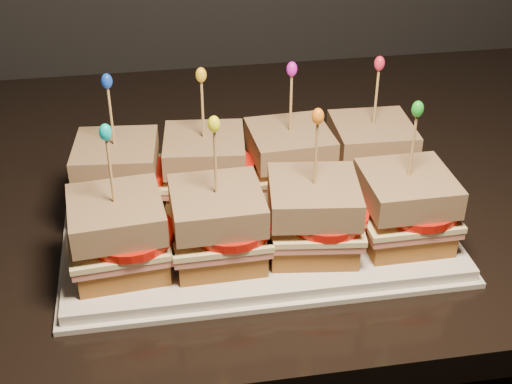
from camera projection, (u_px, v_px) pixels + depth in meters
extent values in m
cube|color=black|center=(162.00, 188.00, 0.93)|extent=(2.27, 0.73, 0.04)
cube|color=white|center=(256.00, 226.00, 0.80)|extent=(0.42, 0.26, 0.02)
cube|color=white|center=(256.00, 231.00, 0.81)|extent=(0.43, 0.27, 0.01)
cube|color=brown|center=(120.00, 195.00, 0.82)|extent=(0.10, 0.10, 0.02)
cube|color=#C76559|center=(119.00, 182.00, 0.81)|extent=(0.11, 0.10, 0.01)
cube|color=#F8E9A6|center=(118.00, 177.00, 0.81)|extent=(0.11, 0.10, 0.01)
cylinder|color=red|center=(128.00, 173.00, 0.80)|extent=(0.09, 0.09, 0.01)
cube|color=#4E290F|center=(116.00, 156.00, 0.80)|extent=(0.10, 0.10, 0.03)
cylinder|color=tan|center=(111.00, 120.00, 0.77)|extent=(0.00, 0.00, 0.09)
ellipsoid|color=blue|center=(107.00, 81.00, 0.75)|extent=(0.01, 0.01, 0.02)
cube|color=brown|center=(206.00, 187.00, 0.84)|extent=(0.10, 0.10, 0.02)
cube|color=#C76559|center=(205.00, 175.00, 0.83)|extent=(0.11, 0.10, 0.01)
cube|color=#F8E9A6|center=(205.00, 170.00, 0.82)|extent=(0.11, 0.11, 0.01)
cylinder|color=red|center=(216.00, 166.00, 0.82)|extent=(0.09, 0.09, 0.01)
cube|color=#4E290F|center=(204.00, 149.00, 0.81)|extent=(0.10, 0.10, 0.03)
cylinder|color=tan|center=(203.00, 113.00, 0.79)|extent=(0.00, 0.00, 0.09)
ellipsoid|color=yellow|center=(201.00, 75.00, 0.76)|extent=(0.01, 0.01, 0.02)
cube|color=brown|center=(289.00, 180.00, 0.85)|extent=(0.09, 0.09, 0.02)
cube|color=#C76559|center=(289.00, 168.00, 0.84)|extent=(0.10, 0.10, 0.01)
cube|color=#F8E9A6|center=(289.00, 163.00, 0.84)|extent=(0.10, 0.10, 0.01)
cylinder|color=red|center=(300.00, 159.00, 0.83)|extent=(0.09, 0.09, 0.01)
cube|color=#4E290F|center=(290.00, 142.00, 0.82)|extent=(0.10, 0.10, 0.03)
cylinder|color=tan|center=(291.00, 107.00, 0.80)|extent=(0.00, 0.00, 0.09)
ellipsoid|color=#D716D6|center=(292.00, 69.00, 0.78)|extent=(0.01, 0.01, 0.02)
cube|color=brown|center=(369.00, 173.00, 0.86)|extent=(0.09, 0.09, 0.02)
cube|color=#C76559|center=(370.00, 161.00, 0.86)|extent=(0.10, 0.10, 0.01)
cube|color=#F8E9A6|center=(370.00, 156.00, 0.85)|extent=(0.10, 0.10, 0.01)
cylinder|color=red|center=(382.00, 152.00, 0.84)|extent=(0.09, 0.09, 0.01)
cube|color=#4E290F|center=(372.00, 136.00, 0.84)|extent=(0.09, 0.09, 0.03)
cylinder|color=tan|center=(376.00, 101.00, 0.81)|extent=(0.00, 0.00, 0.09)
ellipsoid|color=#E22342|center=(379.00, 63.00, 0.79)|extent=(0.01, 0.01, 0.02)
cube|color=brown|center=(121.00, 256.00, 0.72)|extent=(0.10, 0.10, 0.02)
cube|color=#C76559|center=(119.00, 243.00, 0.71)|extent=(0.11, 0.10, 0.01)
cube|color=#F8E9A6|center=(119.00, 237.00, 0.71)|extent=(0.11, 0.10, 0.01)
cylinder|color=red|center=(130.00, 234.00, 0.70)|extent=(0.09, 0.09, 0.01)
cube|color=#4E290F|center=(116.00, 215.00, 0.70)|extent=(0.10, 0.10, 0.03)
cylinder|color=tan|center=(111.00, 175.00, 0.67)|extent=(0.00, 0.00, 0.09)
ellipsoid|color=#04C2C4|center=(106.00, 132.00, 0.65)|extent=(0.01, 0.01, 0.02)
cube|color=brown|center=(218.00, 247.00, 0.74)|extent=(0.09, 0.09, 0.02)
cube|color=#C76559|center=(218.00, 234.00, 0.73)|extent=(0.10, 0.10, 0.01)
cube|color=#F8E9A6|center=(218.00, 228.00, 0.72)|extent=(0.10, 0.10, 0.01)
cylinder|color=red|center=(230.00, 224.00, 0.72)|extent=(0.09, 0.09, 0.01)
cube|color=#4E290F|center=(217.00, 206.00, 0.71)|extent=(0.09, 0.09, 0.03)
cylinder|color=tan|center=(215.00, 166.00, 0.69)|extent=(0.00, 0.00, 0.09)
ellipsoid|color=#F8F618|center=(214.00, 124.00, 0.66)|extent=(0.01, 0.01, 0.02)
cube|color=brown|center=(312.00, 237.00, 0.75)|extent=(0.10, 0.10, 0.02)
cube|color=#C76559|center=(312.00, 225.00, 0.74)|extent=(0.11, 0.11, 0.01)
cube|color=#F8E9A6|center=(313.00, 219.00, 0.74)|extent=(0.11, 0.11, 0.01)
cylinder|color=red|center=(326.00, 215.00, 0.73)|extent=(0.09, 0.09, 0.01)
cube|color=#4E290F|center=(314.00, 197.00, 0.72)|extent=(0.10, 0.10, 0.03)
cylinder|color=tan|center=(316.00, 158.00, 0.70)|extent=(0.00, 0.00, 0.09)
ellipsoid|color=orange|center=(318.00, 116.00, 0.68)|extent=(0.01, 0.01, 0.02)
cube|color=brown|center=(402.00, 228.00, 0.76)|extent=(0.09, 0.09, 0.02)
cube|color=#C76559|center=(404.00, 216.00, 0.76)|extent=(0.10, 0.09, 0.01)
cube|color=#F8E9A6|center=(404.00, 210.00, 0.75)|extent=(0.10, 0.10, 0.01)
cylinder|color=red|center=(418.00, 206.00, 0.74)|extent=(0.09, 0.09, 0.01)
cube|color=#4E290F|center=(407.00, 188.00, 0.74)|extent=(0.09, 0.09, 0.03)
cylinder|color=tan|center=(412.00, 150.00, 0.71)|extent=(0.00, 0.00, 0.09)
ellipsoid|color=green|center=(418.00, 109.00, 0.69)|extent=(0.01, 0.01, 0.02)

